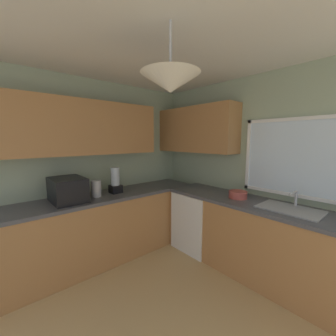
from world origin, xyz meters
name	(u,v)px	position (x,y,z in m)	size (l,w,h in m)	color
ground_plane	(170,333)	(0.00, 0.00, 0.00)	(7.86, 7.86, 0.00)	tan
room_shell	(158,128)	(-0.77, 0.50, 1.78)	(3.69, 3.42, 2.54)	#9EAD8E
counter_run_left	(98,229)	(-1.48, 0.00, 0.45)	(0.65, 3.03, 0.90)	#AD7542
counter_run_back	(268,243)	(0.21, 1.34, 0.45)	(2.78, 0.65, 0.90)	#AD7542
dishwasher	(199,220)	(-0.82, 1.31, 0.43)	(0.60, 0.60, 0.86)	white
microwave	(68,190)	(-1.48, -0.35, 1.05)	(0.48, 0.36, 0.29)	black
kettle	(96,189)	(-1.46, -0.01, 1.01)	(0.13, 0.13, 0.22)	#B7B7BC
sink_assembly	(290,209)	(0.41, 1.35, 0.91)	(0.61, 0.40, 0.19)	#9EA0A5
bowl	(238,195)	(-0.20, 1.34, 0.95)	(0.23, 0.23, 0.09)	#B74C42
blender_appliance	(115,181)	(-1.48, 0.28, 1.07)	(0.15, 0.15, 0.36)	black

